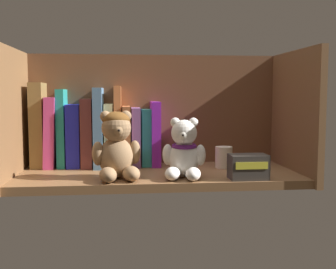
% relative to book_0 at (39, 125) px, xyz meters
% --- Properties ---
extents(shelf_board, '(0.69, 0.28, 0.02)m').
position_rel_book_0_xyz_m(shelf_board, '(0.31, -0.11, -0.12)').
color(shelf_board, brown).
rests_on(shelf_board, ground).
extents(shelf_back_panel, '(0.71, 0.01, 0.32)m').
position_rel_book_0_xyz_m(shelf_back_panel, '(0.31, 0.04, 0.03)').
color(shelf_back_panel, brown).
rests_on(shelf_back_panel, ground).
extents(shelf_side_panel_left, '(0.02, 0.31, 0.32)m').
position_rel_book_0_xyz_m(shelf_side_panel_left, '(-0.04, -0.11, 0.03)').
color(shelf_side_panel_left, brown).
rests_on(shelf_side_panel_left, ground).
extents(shelf_side_panel_right, '(0.02, 0.31, 0.32)m').
position_rel_book_0_xyz_m(shelf_side_panel_right, '(0.66, -0.11, 0.03)').
color(shelf_side_panel_right, brown).
rests_on(shelf_side_panel_right, ground).
extents(book_0, '(0.03, 0.09, 0.22)m').
position_rel_book_0_xyz_m(book_0, '(0.00, 0.00, 0.00)').
color(book_0, brown).
rests_on(book_0, shelf_board).
extents(book_1, '(0.03, 0.11, 0.19)m').
position_rel_book_0_xyz_m(book_1, '(0.03, 0.00, -0.02)').
color(book_1, '#CE3F83').
rests_on(book_1, shelf_board).
extents(book_2, '(0.02, 0.09, 0.21)m').
position_rel_book_0_xyz_m(book_2, '(0.06, 0.00, -0.01)').
color(book_2, teal).
rests_on(book_2, shelf_board).
extents(book_3, '(0.04, 0.10, 0.17)m').
position_rel_book_0_xyz_m(book_3, '(0.09, 0.00, -0.03)').
color(book_3, '#2028D0').
rests_on(book_3, shelf_board).
extents(book_4, '(0.03, 0.13, 0.18)m').
position_rel_book_0_xyz_m(book_4, '(0.13, 0.00, -0.02)').
color(book_4, brown).
rests_on(book_4, shelf_board).
extents(book_5, '(0.02, 0.15, 0.21)m').
position_rel_book_0_xyz_m(book_5, '(0.16, 0.00, -0.01)').
color(book_5, '#517AA0').
rests_on(book_5, shelf_board).
extents(book_6, '(0.02, 0.12, 0.17)m').
position_rel_book_0_xyz_m(book_6, '(0.19, 0.00, -0.03)').
color(book_6, '#C7BA7A').
rests_on(book_6, shelf_board).
extents(book_7, '(0.02, 0.11, 0.22)m').
position_rel_book_0_xyz_m(book_7, '(0.21, 0.00, -0.00)').
color(book_7, '#D0713C').
rests_on(book_7, shelf_board).
extents(book_8, '(0.02, 0.14, 0.16)m').
position_rel_book_0_xyz_m(book_8, '(0.23, 0.00, -0.03)').
color(book_8, '#A35C35').
rests_on(book_8, shelf_board).
extents(book_9, '(0.02, 0.12, 0.16)m').
position_rel_book_0_xyz_m(book_9, '(0.26, -0.00, -0.03)').
color(book_9, '#784E8D').
rests_on(book_9, shelf_board).
extents(book_10, '(0.03, 0.09, 0.15)m').
position_rel_book_0_xyz_m(book_10, '(0.29, -0.00, -0.04)').
color(book_10, teal).
rests_on(book_10, shelf_board).
extents(book_11, '(0.02, 0.11, 0.17)m').
position_rel_book_0_xyz_m(book_11, '(0.32, 0.00, -0.03)').
color(book_11, purple).
rests_on(book_11, shelf_board).
extents(teddy_bear_larger, '(0.12, 0.12, 0.16)m').
position_rel_book_0_xyz_m(teddy_bear_larger, '(0.21, -0.18, -0.04)').
color(teddy_bear_larger, '#93704C').
rests_on(teddy_bear_larger, shelf_board).
extents(teddy_bear_smaller, '(0.11, 0.11, 0.14)m').
position_rel_book_0_xyz_m(teddy_bear_smaller, '(0.37, -0.19, -0.05)').
color(teddy_bear_smaller, white).
rests_on(teddy_bear_smaller, shelf_board).
extents(pillar_candle, '(0.05, 0.05, 0.06)m').
position_rel_book_0_xyz_m(pillar_candle, '(0.49, -0.07, -0.08)').
color(pillar_candle, silver).
rests_on(pillar_candle, shelf_board).
extents(small_product_box, '(0.09, 0.06, 0.06)m').
position_rel_book_0_xyz_m(small_product_box, '(0.51, -0.22, -0.08)').
color(small_product_box, '#38332D').
rests_on(small_product_box, shelf_board).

